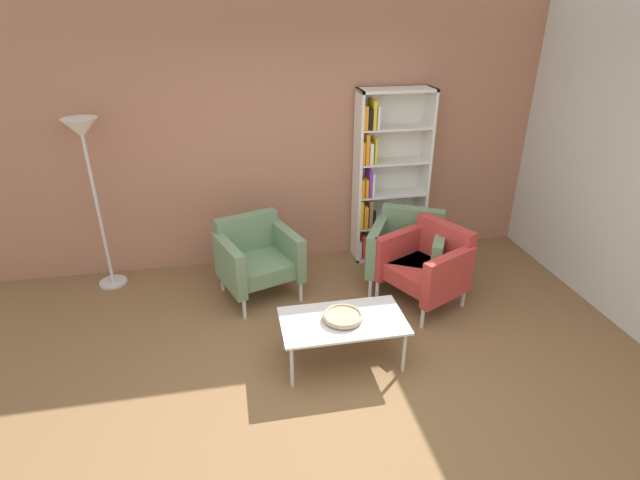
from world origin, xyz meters
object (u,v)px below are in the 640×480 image
(armchair_spare_guest, at_px, (257,257))
(floor_lamp_torchiere, at_px, (85,150))
(armchair_corner_red, at_px, (408,249))
(decorative_bowl, at_px, (343,316))
(armchair_near_window, at_px, (427,264))
(bookshelf_tall, at_px, (383,179))
(coffee_table_low, at_px, (343,323))

(armchair_spare_guest, distance_m, floor_lamp_torchiere, 1.88)
(armchair_spare_guest, relative_size, armchair_corner_red, 0.95)
(floor_lamp_torchiere, bearing_deg, decorative_bowl, -38.47)
(armchair_spare_guest, relative_size, armchair_near_window, 0.96)
(decorative_bowl, relative_size, armchair_corner_red, 0.34)
(bookshelf_tall, bearing_deg, armchair_spare_guest, -158.45)
(armchair_near_window, height_order, armchair_corner_red, same)
(armchair_spare_guest, xyz_separation_m, armchair_corner_red, (1.53, -0.13, 0.00))
(coffee_table_low, bearing_deg, floor_lamp_torchiere, 141.53)
(decorative_bowl, height_order, armchair_corner_red, armchair_corner_red)
(decorative_bowl, xyz_separation_m, floor_lamp_torchiere, (-2.10, 1.67, 1.01))
(bookshelf_tall, bearing_deg, decorative_bowl, -116.06)
(bookshelf_tall, distance_m, decorative_bowl, 2.03)
(decorative_bowl, distance_m, armchair_spare_guest, 1.33)
(armchair_corner_red, distance_m, floor_lamp_torchiere, 3.26)
(decorative_bowl, bearing_deg, coffee_table_low, 153.43)
(coffee_table_low, relative_size, decorative_bowl, 3.12)
(armchair_spare_guest, height_order, armchair_corner_red, same)
(coffee_table_low, relative_size, floor_lamp_torchiere, 0.57)
(armchair_near_window, bearing_deg, floor_lamp_torchiere, -132.99)
(decorative_bowl, distance_m, armchair_near_window, 1.24)
(decorative_bowl, relative_size, armchair_near_window, 0.35)
(decorative_bowl, bearing_deg, armchair_spare_guest, 116.57)
(armchair_near_window, bearing_deg, armchair_corner_red, 166.93)
(coffee_table_low, xyz_separation_m, decorative_bowl, (0.00, -0.00, 0.07))
(floor_lamp_torchiere, bearing_deg, bookshelf_tall, 1.97)
(coffee_table_low, bearing_deg, armchair_spare_guest, 116.57)
(decorative_bowl, height_order, armchair_spare_guest, armchair_spare_guest)
(coffee_table_low, height_order, armchair_spare_guest, armchair_spare_guest)
(decorative_bowl, bearing_deg, bookshelf_tall, 63.94)
(armchair_corner_red, bearing_deg, armchair_near_window, -48.44)
(coffee_table_low, distance_m, armchair_spare_guest, 1.33)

